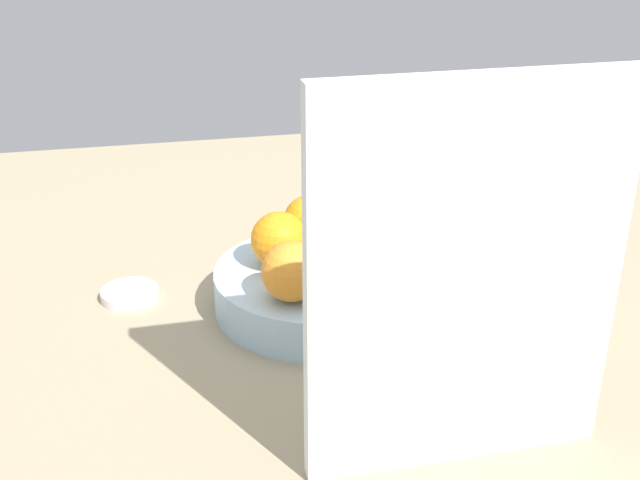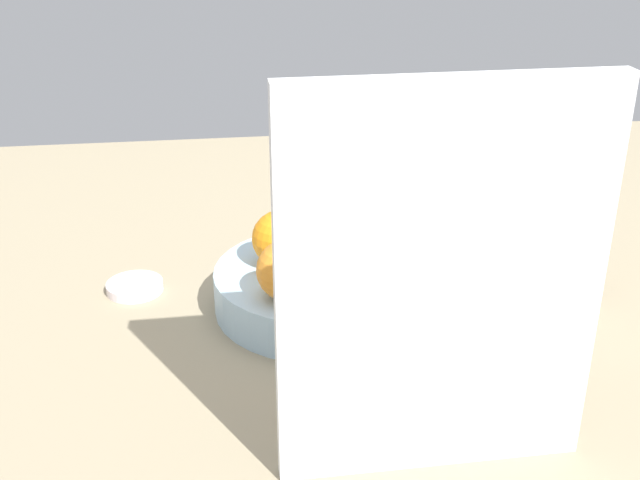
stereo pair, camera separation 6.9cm
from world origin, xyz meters
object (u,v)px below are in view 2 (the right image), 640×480
at_px(orange_front_right, 287,270).
at_px(orange_back_right, 314,222).
at_px(cutting_board, 442,289).
at_px(orange_center, 365,265).
at_px(orange_front_left, 280,237).
at_px(thermos_tumbler, 568,251).
at_px(jar_lid, 135,287).
at_px(orange_back_left, 360,238).
at_px(banana_bunch, 347,235).
at_px(fruit_bowl, 320,288).

bearing_deg(orange_front_right, orange_back_right, -110.12).
distance_m(orange_front_right, cutting_board, 0.27).
relative_size(orange_front_right, orange_center, 1.00).
distance_m(orange_front_right, orange_center, 0.09).
distance_m(orange_front_left, orange_front_right, 0.09).
height_order(orange_front_right, thermos_tumbler, thermos_tumbler).
xyz_separation_m(orange_front_left, thermos_tumbler, (-0.35, 0.06, -0.01)).
relative_size(cutting_board, thermos_tumbler, 2.42).
bearing_deg(jar_lid, orange_back_left, 167.52).
height_order(orange_front_left, cutting_board, cutting_board).
distance_m(orange_back_right, jar_lid, 0.25).
bearing_deg(cutting_board, orange_front_left, -72.29).
xyz_separation_m(banana_bunch, cutting_board, (-0.03, 0.30, 0.09)).
height_order(orange_back_right, banana_bunch, banana_bunch).
distance_m(orange_front_right, jar_lid, 0.25).
distance_m(orange_center, jar_lid, 0.32).
height_order(orange_center, orange_back_left, same).
relative_size(orange_front_right, banana_bunch, 0.38).
relative_size(fruit_bowl, thermos_tumbler, 1.76).
distance_m(orange_back_left, jar_lid, 0.30).
distance_m(cutting_board, jar_lid, 0.51).
relative_size(orange_front_right, cutting_board, 0.20).
xyz_separation_m(orange_front_right, thermos_tumbler, (-0.35, -0.03, -0.01)).
bearing_deg(orange_center, fruit_bowl, -55.27).
distance_m(fruit_bowl, banana_bunch, 0.08).
distance_m(orange_center, cutting_board, 0.25).
bearing_deg(orange_back_left, thermos_tumbler, 170.16).
height_order(fruit_bowl, banana_bunch, banana_bunch).
bearing_deg(cutting_board, banana_bunch, -85.50).
xyz_separation_m(orange_back_left, jar_lid, (0.28, -0.06, -0.08)).
bearing_deg(orange_front_left, orange_back_right, -138.92).
height_order(orange_back_left, orange_back_right, same).
bearing_deg(orange_back_right, orange_center, 107.76).
distance_m(orange_front_left, jar_lid, 0.21).
xyz_separation_m(orange_front_right, orange_back_right, (-0.05, -0.13, 0.00)).
distance_m(orange_center, orange_back_right, 0.14).
bearing_deg(jar_lid, orange_front_right, 143.57).
distance_m(orange_front_left, thermos_tumbler, 0.35).
bearing_deg(orange_front_right, banana_bunch, -138.67).
xyz_separation_m(orange_back_left, orange_back_right, (0.05, -0.06, 0.00)).
bearing_deg(orange_back_right, cutting_board, 99.30).
bearing_deg(orange_front_left, banana_bunch, 166.23).
bearing_deg(orange_front_left, orange_back_left, 170.93).
xyz_separation_m(orange_back_right, jar_lid, (0.24, -0.01, -0.08)).
bearing_deg(jar_lid, orange_back_right, 178.72).
distance_m(orange_front_right, orange_back_right, 0.14).
bearing_deg(banana_bunch, orange_front_right, 41.33).
bearing_deg(orange_back_left, orange_back_right, -49.72).
bearing_deg(banana_bunch, fruit_bowl, 9.66).
height_order(orange_front_right, orange_back_left, same).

